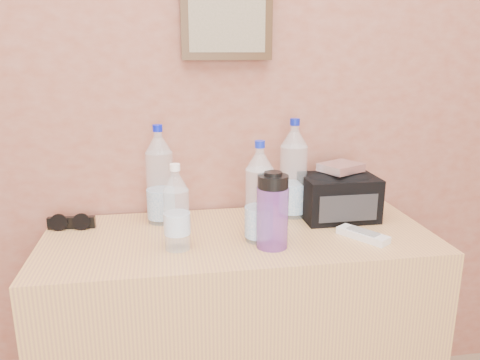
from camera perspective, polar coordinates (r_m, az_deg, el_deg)
name	(u,v)px	position (r m, az deg, el deg)	size (l,w,h in m)	color
picture_frame	(227,20)	(1.61, -1.62, 18.87)	(0.30, 0.03, 0.25)	#382311
dresser	(239,339)	(1.64, -0.11, -18.86)	(1.20, 0.50, 0.75)	#A3744D
pet_large_b	(160,180)	(1.55, -9.73, 0.00)	(0.09, 0.09, 0.33)	silver
pet_large_c	(293,174)	(1.59, 6.52, 0.74)	(0.09, 0.09, 0.34)	silver
pet_large_d	(259,198)	(1.38, 2.37, -2.15)	(0.08, 0.08, 0.30)	#C7E4FB
pet_small	(177,212)	(1.34, -7.74, -3.92)	(0.07, 0.07, 0.25)	silver
nalgene_bottle	(272,211)	(1.34, 3.98, -3.73)	(0.09, 0.09, 0.22)	purple
sunglasses	(72,223)	(1.60, -19.84, -4.90)	(0.15, 0.06, 0.04)	black
ac_remote	(363,235)	(1.48, 14.74, -6.51)	(0.16, 0.05, 0.02)	silver
toiletry_bag	(339,194)	(1.61, 11.93, -1.73)	(0.24, 0.18, 0.17)	black
foil_packet	(341,167)	(1.58, 12.19, 1.52)	(0.13, 0.10, 0.03)	white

